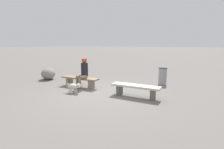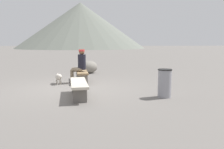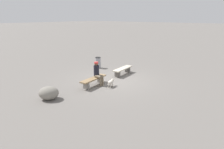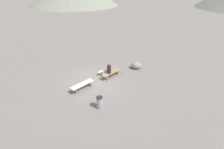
{
  "view_description": "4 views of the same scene",
  "coord_description": "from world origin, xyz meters",
  "views": [
    {
      "loc": [
        -3.87,
        5.21,
        1.91
      ],
      "look_at": [
        -0.21,
        -0.45,
        0.7
      ],
      "focal_mm": 27.38,
      "sensor_mm": 36.0,
      "label": 1
    },
    {
      "loc": [
        -8.05,
        -0.6,
        1.55
      ],
      "look_at": [
        0.65,
        -1.42,
        0.37
      ],
      "focal_mm": 38.15,
      "sensor_mm": 36.0,
      "label": 2
    },
    {
      "loc": [
        8.64,
        6.92,
        3.69
      ],
      "look_at": [
        1.35,
        1.0,
        0.87
      ],
      "focal_mm": 31.36,
      "sensor_mm": 36.0,
      "label": 3
    },
    {
      "loc": [
        -6.04,
        -9.11,
        6.73
      ],
      "look_at": [
        0.81,
        -1.02,
        0.75
      ],
      "focal_mm": 26.42,
      "sensor_mm": 36.0,
      "label": 4
    }
  ],
  "objects": [
    {
      "name": "bench_left",
      "position": [
        -1.33,
        -0.28,
        0.33
      ],
      "size": [
        1.81,
        0.59,
        0.44
      ],
      "rotation": [
        0.0,
        0.0,
        0.09
      ],
      "color": "#605B56",
      "rests_on": "ground"
    },
    {
      "name": "bench_right",
      "position": [
        1.39,
        -0.27,
        0.32
      ],
      "size": [
        1.84,
        0.57,
        0.44
      ],
      "rotation": [
        0.0,
        0.0,
        0.09
      ],
      "color": "gray",
      "rests_on": "ground"
    },
    {
      "name": "dog",
      "position": [
        0.92,
        0.57,
        0.26
      ],
      "size": [
        0.64,
        0.33,
        0.39
      ],
      "rotation": [
        0.0,
        0.0,
        3.4
      ],
      "color": "beige",
      "rests_on": "ground"
    },
    {
      "name": "seated_person",
      "position": [
        1.12,
        -0.21,
        0.74
      ],
      "size": [
        0.33,
        0.59,
        1.3
      ],
      "rotation": [
        0.0,
        0.0,
        -0.03
      ],
      "color": "black",
      "rests_on": "ground"
    },
    {
      "name": "boulder",
      "position": [
        4.01,
        -0.57,
        0.31
      ],
      "size": [
        1.15,
        1.16,
        0.62
      ],
      "primitive_type": "ellipsoid",
      "rotation": [
        0.0,
        0.0,
        2.32
      ],
      "color": "gray",
      "rests_on": "ground"
    },
    {
      "name": "ground",
      "position": [
        0.0,
        0.0,
        -0.03
      ],
      "size": [
        210.0,
        210.0,
        0.06
      ],
      "primitive_type": "cube",
      "color": "slate"
    },
    {
      "name": "trash_bin",
      "position": [
        -1.59,
        -2.7,
        0.41
      ],
      "size": [
        0.4,
        0.4,
        0.81
      ],
      "color": "gray",
      "rests_on": "ground"
    }
  ]
}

